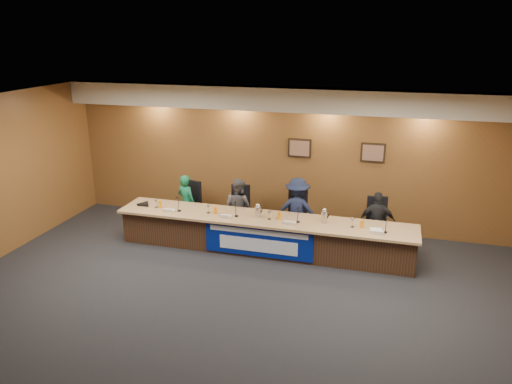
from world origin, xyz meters
TOP-DOWN VIEW (x-y plane):
  - floor at (0.00, 0.00)m, footprint 10.00×10.00m
  - ceiling at (0.00, 0.00)m, footprint 10.00×8.00m
  - wall_back at (0.00, 4.00)m, footprint 10.00×0.04m
  - soffit at (0.00, 3.75)m, footprint 10.00×0.50m
  - dais_body at (0.00, 2.40)m, footprint 6.00×0.80m
  - dais_top at (0.00, 2.35)m, footprint 6.10×0.95m
  - banner at (0.00, 1.99)m, footprint 2.20×0.02m
  - banner_text_upper at (0.00, 1.97)m, footprint 2.00×0.01m
  - banner_text_lower at (0.00, 1.97)m, footprint 1.60×0.01m
  - wall_photo_left at (0.40, 3.97)m, footprint 0.52×0.04m
  - wall_photo_right at (2.00, 3.97)m, footprint 0.52×0.04m
  - panelist_a at (-1.98, 3.05)m, footprint 0.55×0.44m
  - panelist_b at (-0.75, 3.05)m, footprint 0.77×0.69m
  - panelist_c at (0.56, 3.05)m, footprint 0.93×0.54m
  - panelist_d at (2.22, 3.05)m, footprint 0.77×0.38m
  - office_chair_a at (-1.98, 3.15)m, footprint 0.56×0.56m
  - office_chair_b at (-0.75, 3.15)m, footprint 0.56×0.56m
  - office_chair_c at (0.56, 3.15)m, footprint 0.58×0.58m
  - office_chair_d at (2.22, 3.15)m, footprint 0.55×0.55m
  - nameplate_a at (-1.98, 2.10)m, footprint 0.24×0.08m
  - microphone_a at (-1.78, 2.23)m, footprint 0.07×0.07m
  - juice_glass_a at (-2.26, 2.31)m, footprint 0.06×0.06m
  - water_glass_a at (-2.35, 2.31)m, footprint 0.08×0.08m
  - nameplate_b at (-0.74, 2.10)m, footprint 0.24×0.08m
  - microphone_b at (-0.54, 2.26)m, footprint 0.07×0.07m
  - juice_glass_b at (-1.00, 2.28)m, footprint 0.06×0.06m
  - water_glass_b at (-1.16, 2.29)m, footprint 0.08×0.08m
  - nameplate_c at (0.59, 2.09)m, footprint 0.24×0.08m
  - microphone_c at (0.73, 2.28)m, footprint 0.07×0.07m
  - juice_glass_c at (0.34, 2.34)m, footprint 0.06×0.06m
  - water_glass_c at (0.15, 2.29)m, footprint 0.08×0.08m
  - nameplate_d at (2.26, 2.08)m, footprint 0.24×0.08m
  - microphone_d at (2.41, 2.22)m, footprint 0.07×0.07m
  - juice_glass_d at (1.96, 2.34)m, footprint 0.06×0.06m
  - water_glass_d at (1.79, 2.33)m, footprint 0.08×0.08m
  - carafe_mid at (-0.11, 2.35)m, footprint 0.13×0.13m
  - carafe_right at (1.23, 2.39)m, footprint 0.12×0.12m
  - speakerphone at (-2.66, 2.35)m, footprint 0.32×0.32m
  - paper_stack at (2.24, 2.26)m, footprint 0.26×0.33m

SIDE VIEW (x-z plane):
  - floor at x=0.00m, z-range 0.00..0.00m
  - banner_text_lower at x=0.00m, z-range 0.16..0.44m
  - dais_body at x=0.00m, z-range 0.00..0.70m
  - banner at x=0.00m, z-range 0.05..0.71m
  - office_chair_a at x=-1.98m, z-range 0.44..0.52m
  - office_chair_b at x=-0.75m, z-range 0.44..0.52m
  - office_chair_c at x=0.56m, z-range 0.44..0.52m
  - office_chair_d at x=2.22m, z-range 0.44..0.52m
  - banner_text_upper at x=0.00m, z-range 0.53..0.63m
  - panelist_d at x=2.22m, z-range 0.00..1.26m
  - panelist_a at x=-1.98m, z-range 0.00..1.29m
  - panelist_b at x=-0.75m, z-range 0.00..1.31m
  - panelist_c at x=0.56m, z-range 0.00..1.43m
  - dais_top at x=0.00m, z-range 0.70..0.75m
  - paper_stack at x=2.24m, z-range 0.75..0.76m
  - microphone_a at x=-1.78m, z-range 0.75..0.77m
  - microphone_b at x=-0.54m, z-range 0.75..0.77m
  - microphone_c at x=0.73m, z-range 0.75..0.77m
  - microphone_d at x=2.41m, z-range 0.75..0.77m
  - speakerphone at x=-2.66m, z-range 0.75..0.80m
  - nameplate_a at x=-1.98m, z-range 0.74..0.85m
  - nameplate_b at x=-0.74m, z-range 0.74..0.85m
  - nameplate_c at x=0.59m, z-range 0.74..0.85m
  - nameplate_d at x=2.26m, z-range 0.74..0.85m
  - juice_glass_a at x=-2.26m, z-range 0.75..0.90m
  - juice_glass_b at x=-1.00m, z-range 0.75..0.90m
  - juice_glass_c at x=0.34m, z-range 0.75..0.90m
  - juice_glass_d at x=1.96m, z-range 0.75..0.90m
  - water_glass_a at x=-2.35m, z-range 0.75..0.93m
  - water_glass_b at x=-1.16m, z-range 0.75..0.93m
  - water_glass_c at x=0.15m, z-range 0.75..0.93m
  - water_glass_d at x=1.79m, z-range 0.75..0.93m
  - carafe_mid at x=-0.11m, z-range 0.75..0.97m
  - carafe_right at x=1.23m, z-range 0.75..1.00m
  - wall_back at x=0.00m, z-range 0.00..3.20m
  - wall_photo_left at x=0.40m, z-range 1.64..2.06m
  - wall_photo_right at x=2.00m, z-range 1.64..2.06m
  - soffit at x=0.00m, z-range 2.70..3.20m
  - ceiling at x=0.00m, z-range 3.18..3.22m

